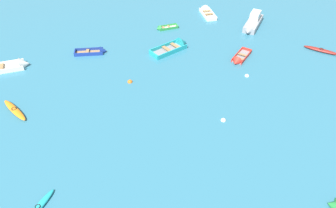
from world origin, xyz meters
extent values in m
cone|color=#288C3D|center=(8.94, 12.57, 0.20)|extent=(1.09, 1.14, 0.99)
cube|color=beige|center=(7.35, 40.74, 0.05)|extent=(1.51, 3.32, 0.10)
cube|color=white|center=(6.72, 40.67, 0.20)|extent=(0.42, 3.34, 0.40)
cube|color=white|center=(7.98, 40.80, 0.20)|extent=(0.42, 3.34, 0.40)
cube|color=white|center=(7.52, 39.07, 0.20)|extent=(1.25, 0.26, 0.40)
cone|color=white|center=(7.17, 42.47, 0.22)|extent=(1.29, 0.89, 1.21)
cube|color=#937047|center=(7.37, 40.56, 0.28)|extent=(1.16, 0.46, 0.03)
cube|color=#937047|center=(7.27, 41.54, 0.28)|extent=(1.16, 0.46, 0.03)
ellipsoid|color=teal|center=(-9.23, 14.72, 0.13)|extent=(1.89, 2.73, 0.26)
torus|color=black|center=(-9.23, 14.72, 0.25)|extent=(0.48, 0.48, 0.06)
ellipsoid|color=orange|center=(-12.89, 24.39, 0.16)|extent=(2.71, 3.17, 0.32)
torus|color=black|center=(-12.89, 24.39, 0.31)|extent=(0.62, 0.62, 0.07)
ellipsoid|color=maroon|center=(17.43, 30.39, 0.16)|extent=(3.23, 2.68, 0.33)
torus|color=black|center=(17.43, 30.39, 0.31)|extent=(0.62, 0.62, 0.07)
cube|color=gray|center=(8.62, 30.34, 0.04)|extent=(2.55, 2.81, 0.09)
cube|color=red|center=(9.03, 30.00, 0.17)|extent=(1.91, 2.32, 0.35)
cube|color=red|center=(8.21, 30.67, 0.17)|extent=(1.91, 2.32, 0.35)
cube|color=red|center=(9.55, 31.48, 0.17)|extent=(0.87, 0.74, 0.35)
cone|color=red|center=(7.66, 29.15, 0.19)|extent=(1.21, 1.16, 1.02)
cube|color=#937047|center=(8.72, 30.46, 0.24)|extent=(0.93, 0.84, 0.03)
cube|color=#937047|center=(8.18, 29.79, 0.24)|extent=(0.93, 0.84, 0.03)
cube|color=beige|center=(1.78, 37.79, 0.04)|extent=(2.35, 1.25, 0.07)
cube|color=#288C3D|center=(1.88, 37.39, 0.15)|extent=(2.28, 0.57, 0.30)
cube|color=#288C3D|center=(1.69, 38.20, 0.15)|extent=(2.28, 0.57, 0.30)
cube|color=#288C3D|center=(2.92, 38.05, 0.15)|extent=(0.26, 0.81, 0.30)
cone|color=#288C3D|center=(0.60, 37.52, 0.16)|extent=(0.70, 0.89, 0.80)
cube|color=#937047|center=(1.90, 37.82, 0.21)|extent=(0.40, 0.78, 0.03)
cube|color=#937047|center=(1.24, 37.67, 0.21)|extent=(0.40, 0.78, 0.03)
cube|color=#99754C|center=(-7.28, 33.10, 0.05)|extent=(2.84, 1.01, 0.10)
cube|color=navy|center=(-7.27, 33.60, 0.20)|extent=(2.94, 0.13, 0.40)
cube|color=navy|center=(-7.29, 32.59, 0.20)|extent=(2.94, 0.13, 0.40)
cube|color=navy|center=(-8.75, 33.13, 0.20)|extent=(0.13, 0.99, 0.40)
cone|color=navy|center=(-5.75, 33.06, 0.22)|extent=(0.70, 0.98, 0.97)
cube|color=#937047|center=(-7.43, 33.10, 0.28)|extent=(0.33, 0.91, 0.03)
cube|color=gray|center=(12.12, 37.08, 0.34)|extent=(3.65, 4.60, 0.68)
cone|color=gray|center=(10.84, 35.09, 0.38)|extent=(1.49, 1.41, 1.18)
cube|color=white|center=(12.37, 37.47, 1.16)|extent=(1.74, 1.93, 0.96)
cube|color=black|center=(11.97, 36.85, 1.35)|extent=(0.88, 0.63, 0.42)
cube|color=beige|center=(-15.48, 31.02, 0.06)|extent=(3.87, 2.01, 0.12)
cube|color=white|center=(-15.62, 31.72, 0.25)|extent=(3.80, 0.81, 0.49)
cube|color=white|center=(-15.35, 30.32, 0.25)|extent=(3.80, 0.81, 0.49)
cone|color=white|center=(-13.52, 31.40, 0.27)|extent=(1.12, 1.51, 1.37)
cube|color=#937047|center=(-15.68, 30.98, 0.34)|extent=(0.63, 1.33, 0.03)
cube|color=gray|center=(1.16, 32.54, 0.06)|extent=(3.97, 3.16, 0.12)
cube|color=teal|center=(0.77, 33.20, 0.25)|extent=(3.42, 2.09, 0.50)
cube|color=teal|center=(1.55, 31.88, 0.25)|extent=(3.42, 2.09, 0.50)
cube|color=teal|center=(-0.52, 31.53, 0.25)|extent=(0.91, 1.38, 0.50)
cone|color=teal|center=(2.91, 33.58, 0.27)|extent=(1.53, 1.73, 1.48)
cube|color=#937047|center=(0.98, 32.43, 0.35)|extent=(1.06, 1.39, 0.03)
cube|color=#937047|center=(1.97, 33.02, 0.35)|extent=(1.06, 1.39, 0.03)
sphere|color=silver|center=(4.24, 21.12, 0.00)|extent=(0.41, 0.41, 0.41)
sphere|color=silver|center=(8.11, 26.94, 0.00)|extent=(0.41, 0.41, 0.41)
sphere|color=orange|center=(-3.14, 27.38, 0.00)|extent=(0.46, 0.46, 0.46)
camera|label=1|loc=(-2.59, 2.94, 17.75)|focal=33.95mm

